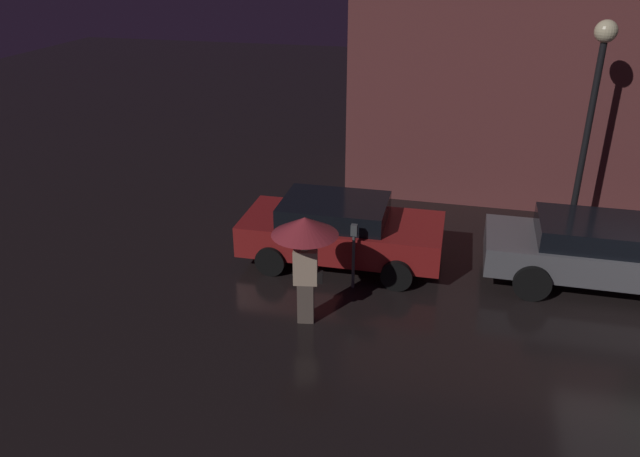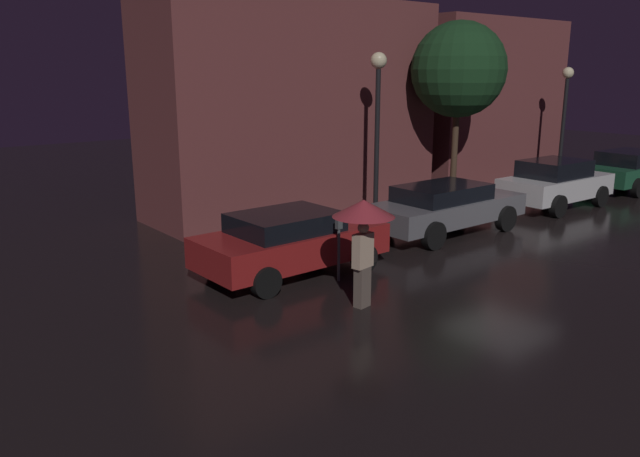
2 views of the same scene
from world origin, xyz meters
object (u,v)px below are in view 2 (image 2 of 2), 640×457
at_px(street_lamp_near, 378,102).
at_px(street_lamp_far, 565,105).
at_px(parked_car_green, 631,169).
at_px(parking_meter, 339,243).
at_px(parked_car_white, 555,183).
at_px(parked_car_grey, 445,207).
at_px(parked_car_red, 290,241).
at_px(pedestrian_with_umbrella, 364,220).

xyz_separation_m(street_lamp_near, street_lamp_far, (9.31, -0.22, -0.38)).
bearing_deg(parked_car_green, street_lamp_far, 124.00).
bearing_deg(parking_meter, street_lamp_far, 13.53).
bearing_deg(parked_car_white, parked_car_grey, -178.69).
relative_size(parking_meter, street_lamp_near, 0.28).
distance_m(parked_car_white, street_lamp_far, 4.77).
height_order(parked_car_red, street_lamp_far, street_lamp_far).
bearing_deg(parked_car_grey, pedestrian_with_umbrella, -154.00).
bearing_deg(parking_meter, parked_car_green, 4.60).
height_order(parked_car_grey, parking_meter, parking_meter).
bearing_deg(parked_car_red, parked_car_grey, 1.25).
relative_size(parked_car_green, parking_meter, 3.20).
distance_m(parked_car_grey, parked_car_green, 10.24).
height_order(parked_car_red, parked_car_grey, parked_car_red).
distance_m(parked_car_grey, parked_car_white, 5.27).
height_order(parked_car_grey, street_lamp_near, street_lamp_near).
distance_m(pedestrian_with_umbrella, parking_meter, 1.70).
bearing_deg(parked_car_red, street_lamp_far, 8.18).
distance_m(parked_car_green, parking_meter, 15.03).
bearing_deg(street_lamp_far, parked_car_grey, -167.00).
height_order(parked_car_red, pedestrian_with_umbrella, pedestrian_with_umbrella).
relative_size(parked_car_grey, street_lamp_far, 1.07).
xyz_separation_m(pedestrian_with_umbrella, street_lamp_far, (14.27, 4.66, 1.37)).
bearing_deg(street_lamp_far, parked_car_green, -58.12).
relative_size(parked_car_grey, parked_car_green, 1.10).
bearing_deg(parked_car_red, parked_car_green, -0.24).
distance_m(parked_car_white, parking_meter, 10.08).
relative_size(parked_car_red, parked_car_green, 0.96).
bearing_deg(parked_car_white, parked_car_red, -177.60).
distance_m(street_lamp_near, street_lamp_far, 9.32).
distance_m(parked_car_grey, pedestrian_with_umbrella, 5.99).
height_order(parked_car_red, parked_car_white, parked_car_white).
distance_m(parked_car_red, street_lamp_far, 14.52).
distance_m(parking_meter, street_lamp_near, 6.17).
height_order(parked_car_grey, parked_car_white, parked_car_white).
height_order(parked_car_grey, pedestrian_with_umbrella, pedestrian_with_umbrella).
xyz_separation_m(parked_car_white, street_lamp_far, (3.68, 2.07, 2.21)).
height_order(street_lamp_near, street_lamp_far, street_lamp_near).
distance_m(parked_car_grey, street_lamp_far, 9.46).
distance_m(parked_car_red, parked_car_grey, 5.22).
distance_m(parked_car_red, parking_meter, 1.14).
height_order(parked_car_green, parking_meter, parked_car_green).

